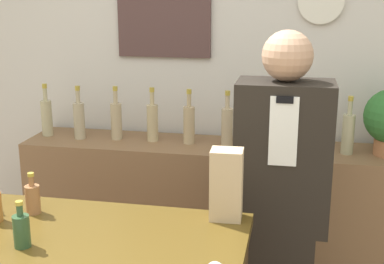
{
  "coord_description": "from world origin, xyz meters",
  "views": [
    {
      "loc": [
        0.57,
        -1.18,
        1.85
      ],
      "look_at": [
        0.11,
        1.13,
        1.2
      ],
      "focal_mm": 50.0,
      "sensor_mm": 36.0,
      "label": 1
    }
  ],
  "objects": [
    {
      "name": "shopkeeper",
      "position": [
        0.52,
        1.12,
        0.83
      ],
      "size": [
        0.42,
        0.27,
        1.67
      ],
      "color": "black",
      "rests_on": "ground_plane"
    },
    {
      "name": "counter_bottle_5",
      "position": [
        -0.36,
        0.39,
        1.02
      ],
      "size": [
        0.06,
        0.06,
        0.17
      ],
      "color": "#2D4D2D",
      "rests_on": "display_counter"
    },
    {
      "name": "back_shelf",
      "position": [
        0.12,
        1.73,
        0.48
      ],
      "size": [
        2.23,
        0.42,
        0.97
      ],
      "color": "brown",
      "rests_on": "ground_plane"
    },
    {
      "name": "paper_bag",
      "position": [
        0.32,
        0.77,
        1.1
      ],
      "size": [
        0.13,
        0.1,
        0.29
      ],
      "color": "tan",
      "rests_on": "display_counter"
    },
    {
      "name": "back_wall",
      "position": [
        -0.0,
        2.0,
        1.35
      ],
      "size": [
        5.2,
        0.09,
        2.7
      ],
      "color": "silver",
      "rests_on": "ground_plane"
    },
    {
      "name": "shelf_bottle_4",
      "position": [
        -0.03,
        1.74,
        1.09
      ],
      "size": [
        0.07,
        0.07,
        0.32
      ],
      "color": "tan",
      "rests_on": "back_shelf"
    },
    {
      "name": "shelf_bottle_2",
      "position": [
        -0.47,
        1.75,
        1.09
      ],
      "size": [
        0.07,
        0.07,
        0.32
      ],
      "color": "tan",
      "rests_on": "back_shelf"
    },
    {
      "name": "shelf_bottle_5",
      "position": [
        0.19,
        1.74,
        1.09
      ],
      "size": [
        0.07,
        0.07,
        0.32
      ],
      "color": "tan",
      "rests_on": "back_shelf"
    },
    {
      "name": "shelf_bottle_8",
      "position": [
        0.86,
        1.71,
        1.09
      ],
      "size": [
        0.07,
        0.07,
        0.32
      ],
      "color": "#B0AC86",
      "rests_on": "back_shelf"
    },
    {
      "name": "shelf_bottle_7",
      "position": [
        0.63,
        1.74,
        1.09
      ],
      "size": [
        0.07,
        0.07,
        0.32
      ],
      "color": "tan",
      "rests_on": "back_shelf"
    },
    {
      "name": "shelf_bottle_3",
      "position": [
        -0.25,
        1.75,
        1.09
      ],
      "size": [
        0.07,
        0.07,
        0.32
      ],
      "color": "tan",
      "rests_on": "back_shelf"
    },
    {
      "name": "shelf_bottle_1",
      "position": [
        -0.69,
        1.71,
        1.09
      ],
      "size": [
        0.07,
        0.07,
        0.32
      ],
      "color": "tan",
      "rests_on": "back_shelf"
    },
    {
      "name": "shelf_bottle_6",
      "position": [
        0.41,
        1.74,
        1.09
      ],
      "size": [
        0.07,
        0.07,
        0.32
      ],
      "color": "tan",
      "rests_on": "back_shelf"
    },
    {
      "name": "shelf_bottle_0",
      "position": [
        -0.91,
        1.74,
        1.09
      ],
      "size": [
        0.07,
        0.07,
        0.32
      ],
      "color": "tan",
      "rests_on": "back_shelf"
    },
    {
      "name": "counter_bottle_4",
      "position": [
        -0.46,
        0.67,
        1.02
      ],
      "size": [
        0.06,
        0.06,
        0.17
      ],
      "color": "#96633D",
      "rests_on": "display_counter"
    }
  ]
}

